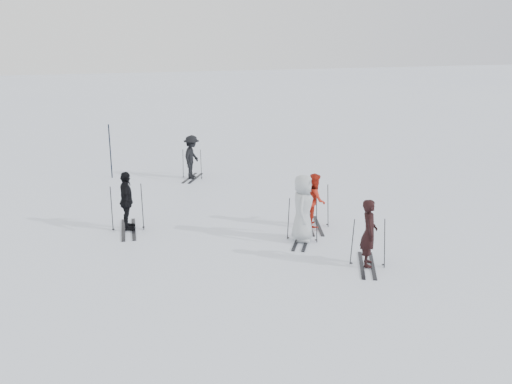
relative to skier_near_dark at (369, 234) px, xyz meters
The scene contains 12 objects.
ground 3.17m from the skier_near_dark, 124.53° to the left, with size 120.00×120.00×0.00m, color silver.
skier_near_dark is the anchor object (origin of this frame).
skier_red 2.99m from the skier_near_dark, 93.22° to the left, with size 0.74×0.58×1.53m, color #B32314.
skier_grey 2.20m from the skier_near_dark, 114.09° to the left, with size 0.87×0.57×1.79m, color #ABB1B4.
skier_uphill_left 6.73m from the skier_near_dark, 141.85° to the left, with size 0.97×0.40×1.66m, color black.
skier_uphill_far 9.62m from the skier_near_dark, 105.36° to the left, with size 1.04×0.60×1.61m, color black.
skis_near_dark 0.20m from the skier_near_dark, ahead, with size 0.89×1.68×1.23m, color black, non-canonical shape.
skis_red 2.99m from the skier_near_dark, 93.22° to the left, with size 0.92×1.74×1.27m, color black, non-canonical shape.
skis_grey 2.21m from the skier_near_dark, 114.09° to the left, with size 0.89×1.68×1.22m, color black, non-canonical shape.
skis_uphill_left 6.73m from the skier_near_dark, 141.85° to the left, with size 0.99×1.86×1.36m, color black, non-canonical shape.
skis_uphill_far 9.62m from the skier_near_dark, 105.36° to the left, with size 0.84×1.58×1.16m, color black, non-canonical shape.
piste_marker 11.62m from the skier_near_dark, 117.98° to the left, with size 0.04×0.04×2.04m, color black.
Camera 1 is at (-4.36, -13.86, 5.50)m, focal length 40.00 mm.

